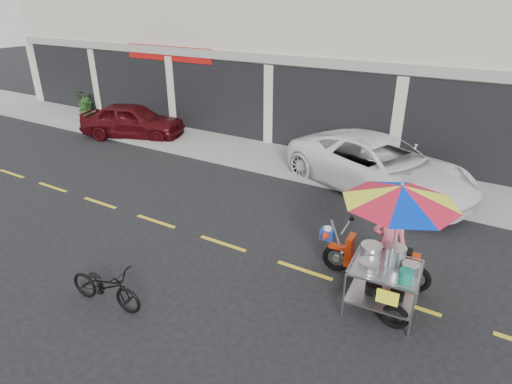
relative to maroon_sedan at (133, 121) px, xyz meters
The scene contains 9 objects.
ground 10.62m from the maroon_sedan, 26.33° to the right, with size 90.00×90.00×0.00m, color black.
sidewalk 9.55m from the maroon_sedan, ahead, with size 45.00×3.00×0.15m, color gray.
centerline 10.62m from the maroon_sedan, 26.33° to the right, with size 42.00×0.10×0.01m, color gold.
maroon_sedan is the anchor object (origin of this frame).
white_pickup 9.57m from the maroon_sedan, ahead, with size 2.51×5.45×1.51m, color white.
plant_tall 4.59m from the maroon_sedan, 162.93° to the left, with size 0.94×0.81×1.04m, color #1E4116.
plant_short 3.51m from the maroon_sedan, behind, with size 0.53×0.53×0.95m, color #1E4116.
near_bicycle 10.17m from the maroon_sedan, 47.09° to the right, with size 0.53×1.51×0.79m, color black.
food_vendor_rig 12.08m from the maroon_sedan, 23.24° to the right, with size 2.50×1.98×2.41m.
Camera 1 is at (2.84, -6.63, 5.02)m, focal length 30.00 mm.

